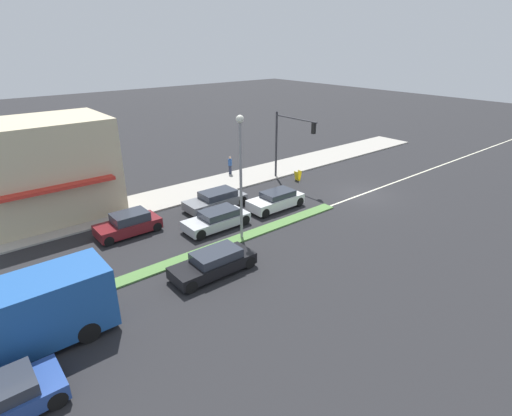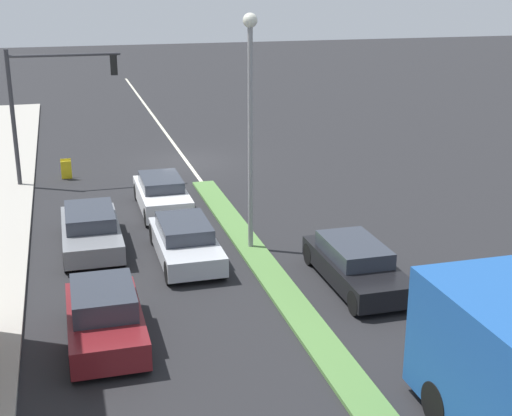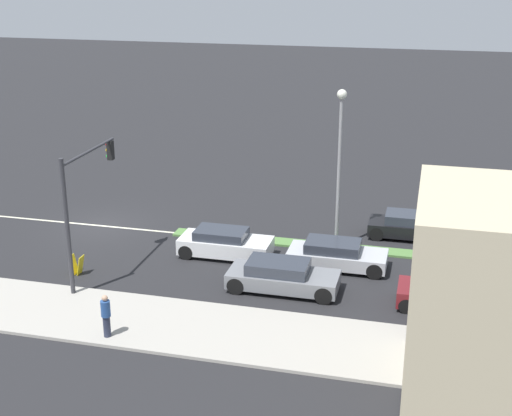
{
  "view_description": "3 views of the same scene",
  "coord_description": "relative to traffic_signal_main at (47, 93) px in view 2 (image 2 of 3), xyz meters",
  "views": [
    {
      "loc": [
        -17.36,
        25.05,
        11.21
      ],
      "look_at": [
        -0.6,
        11.34,
        2.05
      ],
      "focal_mm": 28.0,
      "sensor_mm": 36.0,
      "label": 1
    },
    {
      "loc": [
        5.59,
        32.96,
        8.5
      ],
      "look_at": [
        0.02,
        12.7,
        1.64
      ],
      "focal_mm": 50.0,
      "sensor_mm": 36.0,
      "label": 2
    },
    {
      "loc": [
        30.87,
        15.94,
        12.84
      ],
      "look_at": [
        0.09,
        8.12,
        1.69
      ],
      "focal_mm": 50.0,
      "sensor_mm": 36.0,
      "label": 3
    }
  ],
  "objects": [
    {
      "name": "ground_plane",
      "position": [
        -6.12,
        15.58,
        -3.9
      ],
      "size": [
        160.0,
        160.0,
        0.0
      ],
      "primitive_type": "plane",
      "color": "#232326"
    },
    {
      "name": "lane_marking_center",
      "position": [
        -6.12,
        -2.42,
        -3.9
      ],
      "size": [
        0.16,
        60.0,
        0.01
      ],
      "primitive_type": "cube",
      "color": "beige",
      "rests_on": "ground"
    },
    {
      "name": "traffic_signal_main",
      "position": [
        0.0,
        0.0,
        0.0
      ],
      "size": [
        4.59,
        0.34,
        5.6
      ],
      "color": "#333338",
      "rests_on": "sidewalk_right"
    },
    {
      "name": "street_lamp",
      "position": [
        -6.12,
        9.55,
        0.88
      ],
      "size": [
        0.44,
        0.44,
        7.37
      ],
      "color": "gray",
      "rests_on": "median_strip"
    },
    {
      "name": "warning_aframe_sign",
      "position": [
        -0.51,
        -0.81,
        -3.47
      ],
      "size": [
        0.45,
        0.53,
        0.84
      ],
      "color": "yellow",
      "rests_on": "ground"
    },
    {
      "name": "suv_black",
      "position": [
        -8.32,
        13.04,
        -3.29
      ],
      "size": [
        1.76,
        4.47,
        1.24
      ],
      "color": "black",
      "rests_on": "ground"
    },
    {
      "name": "sedan_maroon",
      "position": [
        -1.12,
        14.57,
        -3.26
      ],
      "size": [
        1.78,
        3.87,
        1.36
      ],
      "color": "maroon",
      "rests_on": "ground"
    },
    {
      "name": "suv_grey",
      "position": [
        -1.12,
        8.05,
        -3.28
      ],
      "size": [
        1.84,
        4.51,
        1.26
      ],
      "color": "slate",
      "rests_on": "ground"
    },
    {
      "name": "sedan_silver",
      "position": [
        -3.92,
        9.87,
        -3.3
      ],
      "size": [
        1.79,
        4.28,
        1.22
      ],
      "color": "#B7BABF",
      "rests_on": "ground"
    },
    {
      "name": "van_white",
      "position": [
        -3.92,
        4.78,
        -3.27
      ],
      "size": [
        1.74,
        4.17,
        1.29
      ],
      "color": "silver",
      "rests_on": "ground"
    }
  ]
}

